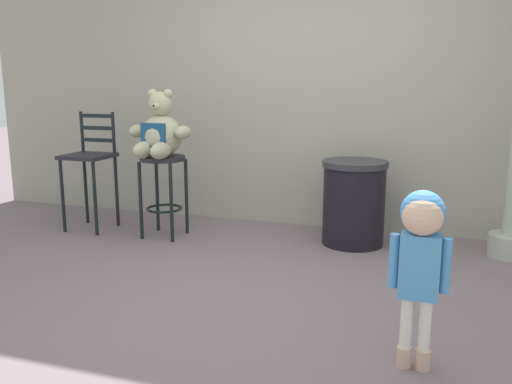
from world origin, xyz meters
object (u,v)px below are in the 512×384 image
at_px(teddy_bear, 160,132).
at_px(child_walking, 421,242).
at_px(trash_bin, 354,202).
at_px(bar_chair_empty, 90,162).
at_px(bar_stool_with_teddy, 163,179).

bearing_deg(teddy_bear, child_walking, -36.29).
xyz_separation_m(trash_bin, bar_chair_empty, (-2.45, -0.27, 0.28)).
bearing_deg(bar_stool_with_teddy, child_walking, -36.79).
height_order(bar_stool_with_teddy, trash_bin, bar_stool_with_teddy).
distance_m(bar_stool_with_teddy, trash_bin, 1.70).
xyz_separation_m(teddy_bear, bar_chair_empty, (-0.78, 0.06, -0.31)).
distance_m(child_walking, trash_bin, 2.07).
height_order(trash_bin, bar_chair_empty, bar_chair_empty).
bearing_deg(child_walking, bar_stool_with_teddy, -120.22).
relative_size(teddy_bear, child_walking, 0.66).
relative_size(bar_stool_with_teddy, child_walking, 0.83).
xyz_separation_m(bar_stool_with_teddy, teddy_bear, (0.00, -0.03, 0.42)).
bearing_deg(bar_stool_with_teddy, teddy_bear, -90.00).
distance_m(teddy_bear, bar_chair_empty, 0.84).
bearing_deg(teddy_bear, trash_bin, 11.04).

